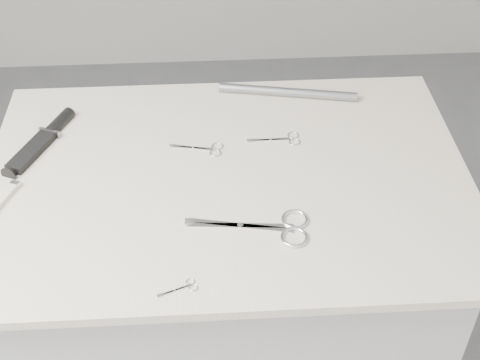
{
  "coord_description": "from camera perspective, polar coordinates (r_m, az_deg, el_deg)",
  "views": [
    {
      "loc": [
        -0.04,
        -1.04,
        1.81
      ],
      "look_at": [
        0.02,
        -0.02,
        0.92
      ],
      "focal_mm": 50.0,
      "sensor_mm": 36.0,
      "label": 1
    }
  ],
  "objects": [
    {
      "name": "plinth",
      "position": [
        1.71,
        -0.88,
        -11.63
      ],
      "size": [
        0.9,
        0.6,
        0.9
      ],
      "primitive_type": "cube",
      "color": "#BBBBB8",
      "rests_on": "ground"
    },
    {
      "name": "display_board",
      "position": [
        1.38,
        -1.07,
        0.07
      ],
      "size": [
        1.0,
        0.7,
        0.02
      ],
      "primitive_type": "cube",
      "color": "beige",
      "rests_on": "plinth"
    },
    {
      "name": "large_shears",
      "position": [
        1.26,
        3.01,
        -4.05
      ],
      "size": [
        0.23,
        0.1,
        0.01
      ],
      "rotation": [
        0.0,
        0.0,
        -0.14
      ],
      "color": "silver",
      "rests_on": "display_board"
    },
    {
      "name": "embroidery_scissors_a",
      "position": [
        1.44,
        -2.93,
        2.67
      ],
      "size": [
        0.12,
        0.05,
        0.0
      ],
      "rotation": [
        0.0,
        0.0,
        -0.2
      ],
      "color": "silver",
      "rests_on": "display_board"
    },
    {
      "name": "embroidery_scissors_b",
      "position": [
        1.47,
        3.72,
        3.5
      ],
      "size": [
        0.11,
        0.05,
        0.0
      ],
      "rotation": [
        0.0,
        0.0,
        0.01
      ],
      "color": "silver",
      "rests_on": "display_board"
    },
    {
      "name": "tiny_scissors",
      "position": [
        1.16,
        -4.93,
        -9.17
      ],
      "size": [
        0.07,
        0.04,
        0.0
      ],
      "rotation": [
        0.0,
        0.0,
        0.37
      ],
      "color": "silver",
      "rests_on": "display_board"
    },
    {
      "name": "sheathed_knife",
      "position": [
        1.52,
        -16.33,
        3.47
      ],
      "size": [
        0.12,
        0.22,
        0.03
      ],
      "rotation": [
        0.0,
        0.0,
        1.15
      ],
      "color": "black",
      "rests_on": "display_board"
    },
    {
      "name": "pocket_knife_b",
      "position": [
        1.39,
        -19.57,
        -1.45
      ],
      "size": [
        0.06,
        0.1,
        0.01
      ],
      "rotation": [
        0.0,
        0.0,
        1.2
      ],
      "color": "beige",
      "rests_on": "display_board"
    },
    {
      "name": "metal_rail",
      "position": [
        1.6,
        4.08,
        7.49
      ],
      "size": [
        0.33,
        0.08,
        0.02
      ],
      "primitive_type": "cylinder",
      "rotation": [
        0.0,
        1.57,
        -0.19
      ],
      "color": "gray",
      "rests_on": "display_board"
    }
  ]
}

